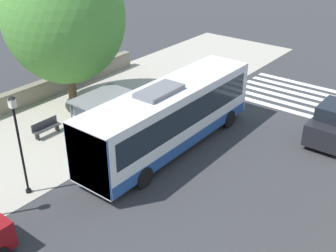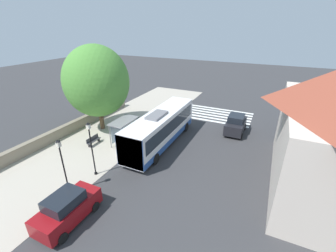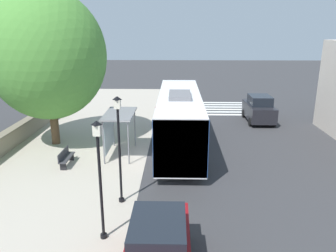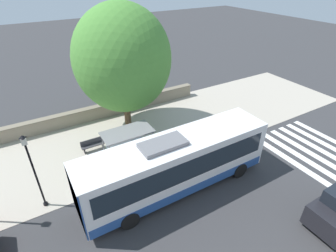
# 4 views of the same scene
# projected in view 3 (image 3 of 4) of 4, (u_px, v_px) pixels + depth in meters

# --- Properties ---
(ground_plane) EXTENTS (120.00, 120.00, 0.00)m
(ground_plane) POSITION_uv_depth(u_px,v_px,m) (147.00, 158.00, 18.70)
(ground_plane) COLOR #353538
(ground_plane) RESTS_ON ground
(sidewalk_plaza) EXTENTS (9.00, 44.00, 0.02)m
(sidewalk_plaza) POSITION_uv_depth(u_px,v_px,m) (69.00, 157.00, 18.80)
(sidewalk_plaza) COLOR #ADA393
(sidewalk_plaza) RESTS_ON ground
(crosswalk_stripes) EXTENTS (9.00, 5.25, 0.01)m
(crosswalk_stripes) POSITION_uv_depth(u_px,v_px,m) (212.00, 108.00, 30.39)
(crosswalk_stripes) COLOR silver
(crosswalk_stripes) RESTS_ON ground
(bus) EXTENTS (2.61, 11.08, 3.56)m
(bus) POSITION_uv_depth(u_px,v_px,m) (179.00, 118.00, 19.96)
(bus) COLOR white
(bus) RESTS_ON ground
(bus_shelter) EXTENTS (1.64, 3.14, 2.52)m
(bus_shelter) POSITION_uv_depth(u_px,v_px,m) (117.00, 121.00, 18.62)
(bus_shelter) COLOR slate
(bus_shelter) RESTS_ON ground
(pedestrian) EXTENTS (0.34, 0.22, 1.65)m
(pedestrian) POSITION_uv_depth(u_px,v_px,m) (157.00, 113.00, 24.75)
(pedestrian) COLOR #2D3347
(pedestrian) RESTS_ON ground
(bench) EXTENTS (0.40, 1.65, 0.88)m
(bench) POSITION_uv_depth(u_px,v_px,m) (66.00, 157.00, 17.57)
(bench) COLOR #333338
(bench) RESTS_ON ground
(street_lamp_near) EXTENTS (0.28, 0.28, 4.32)m
(street_lamp_near) POSITION_uv_depth(u_px,v_px,m) (100.00, 172.00, 10.84)
(street_lamp_near) COLOR black
(street_lamp_near) RESTS_ON ground
(street_lamp_far) EXTENTS (0.28, 0.28, 4.59)m
(street_lamp_far) POSITION_uv_depth(u_px,v_px,m) (119.00, 142.00, 13.21)
(street_lamp_far) COLOR black
(street_lamp_far) RESTS_ON ground
(shade_tree) EXTENTS (6.98, 6.98, 9.41)m
(shade_tree) POSITION_uv_depth(u_px,v_px,m) (47.00, 56.00, 19.45)
(shade_tree) COLOR brown
(shade_tree) RESTS_ON ground
(parked_car_behind_bus) EXTENTS (1.95, 4.04, 1.99)m
(parked_car_behind_bus) POSITION_uv_depth(u_px,v_px,m) (158.00, 250.00, 9.48)
(parked_car_behind_bus) COLOR maroon
(parked_car_behind_bus) RESTS_ON ground
(parked_car_far_lane) EXTENTS (1.99, 3.95, 2.11)m
(parked_car_far_lane) POSITION_uv_depth(u_px,v_px,m) (259.00, 109.00, 25.73)
(parked_car_far_lane) COLOR black
(parked_car_far_lane) RESTS_ON ground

